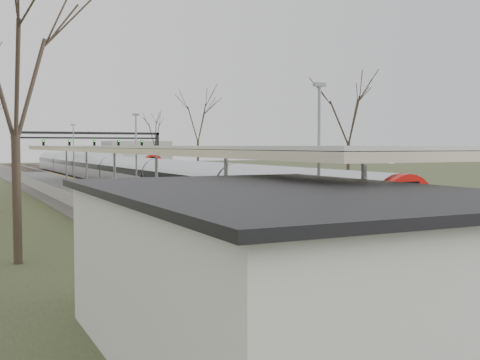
# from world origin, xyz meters

# --- Properties ---
(track_bed) EXTENTS (24.00, 160.00, 0.22)m
(track_bed) POSITION_xyz_m (0.26, 55.00, 0.06)
(track_bed) COLOR #474442
(track_bed) RESTS_ON ground
(platform) EXTENTS (3.50, 69.00, 1.00)m
(platform) POSITION_xyz_m (-9.05, 37.50, 0.50)
(platform) COLOR #9E9B93
(platform) RESTS_ON ground
(canopy) EXTENTS (4.10, 50.00, 3.11)m
(canopy) POSITION_xyz_m (-9.05, 32.99, 3.93)
(canopy) COLOR slate
(canopy) RESTS_ON platform
(station_building) EXTENTS (6.00, 9.00, 3.20)m
(station_building) POSITION_xyz_m (-12.50, 8.00, 1.60)
(station_building) COLOR silver
(station_building) RESTS_ON ground
(signal_gantry) EXTENTS (21.00, 0.59, 6.08)m
(signal_gantry) POSITION_xyz_m (0.29, 84.99, 4.91)
(signal_gantry) COLOR black
(signal_gantry) RESTS_ON ground
(tree_west_near) EXTENTS (5.00, 5.00, 10.30)m
(tree_west_near) POSITION_xyz_m (-16.00, 20.00, 7.29)
(tree_west_near) COLOR #2D231C
(tree_west_near) RESTS_ON ground
(tree_east_far) EXTENTS (5.00, 5.00, 10.30)m
(tree_east_far) POSITION_xyz_m (14.00, 42.00, 7.29)
(tree_east_far) COLOR #2D231C
(tree_east_far) RESTS_ON ground
(train_near) EXTENTS (2.62, 90.21, 3.05)m
(train_near) POSITION_xyz_m (-2.50, 60.60, 1.48)
(train_near) COLOR #B0B3BB
(train_near) RESTS_ON ground
(train_far) EXTENTS (2.62, 60.21, 3.05)m
(train_far) POSITION_xyz_m (4.50, 98.27, 1.48)
(train_far) COLOR #B0B3BB
(train_far) RESTS_ON ground
(passenger) EXTENTS (0.54, 0.67, 1.61)m
(passenger) POSITION_xyz_m (-9.21, 6.58, 1.80)
(passenger) COLOR navy
(passenger) RESTS_ON platform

